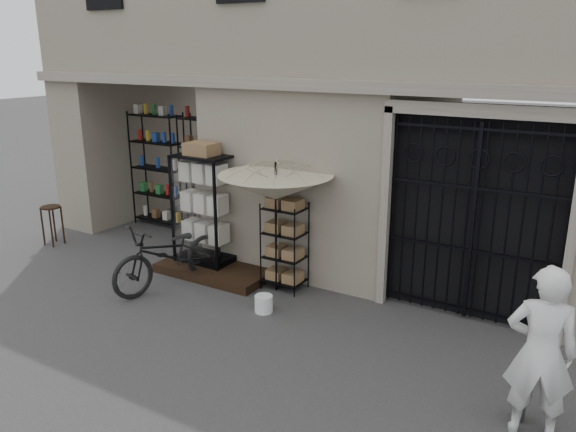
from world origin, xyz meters
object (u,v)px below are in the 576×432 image
Objects in this scene: white_bucket at (264,304)px; bicycle at (172,286)px; wire_rack at (285,247)px; wooden_stool at (53,224)px; market_umbrella at (276,180)px; steel_bollard at (521,389)px; display_cabinet at (204,215)px.

white_bucket is 1.84m from bicycle.
wooden_stool is (-5.10, -0.53, -0.29)m from wire_rack.
white_bucket is (0.26, -0.76, -1.70)m from market_umbrella.
market_umbrella is at bearing 159.12° from steel_bollard.
market_umbrella is at bearing 108.61° from white_bucket.
market_umbrella is 3.21× the size of wooden_stool.
display_cabinet reaches higher than wire_rack.
market_umbrella reaches higher than display_cabinet.
display_cabinet is 5.82m from steel_bollard.
display_cabinet is 1.43× the size of wire_rack.
display_cabinet is 2.60× the size of wooden_stool.
wire_rack is 4.25m from steel_bollard.
white_bucket is at bearing -35.01° from display_cabinet.
wire_rack is 1.82× the size of wooden_stool.
display_cabinet is at bearing 163.25° from steel_bollard.
wooden_stool is 1.09× the size of steel_bollard.
market_umbrella is 1.21× the size of bicycle.
market_umbrella is 1.88m from white_bucket.
display_cabinet is 1.79m from market_umbrella.
white_bucket is at bearing 168.56° from steel_bollard.
steel_bollard is at bearing -25.17° from display_cabinet.
wooden_stool is (-5.03, -0.38, -1.41)m from market_umbrella.
display_cabinet is 7.67× the size of white_bucket.
display_cabinet is 2.23m from white_bucket.
bicycle is (-1.64, -0.89, -0.71)m from wire_rack.
bicycle is (-0.00, -0.90, -1.00)m from display_cabinet.
bicycle is at bearing 172.07° from steel_bollard.
wire_rack is 0.69× the size of bicycle.
bicycle is at bearing -98.42° from display_cabinet.
white_bucket is at bearing 12.20° from bicycle.
wire_rack reaches higher than steel_bollard.
display_cabinet is at bearing 174.34° from market_umbrella.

